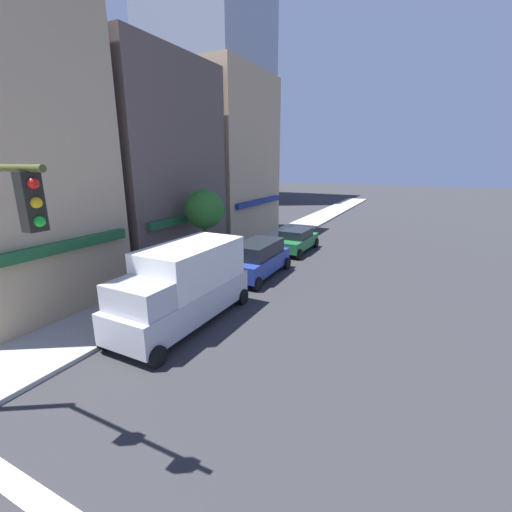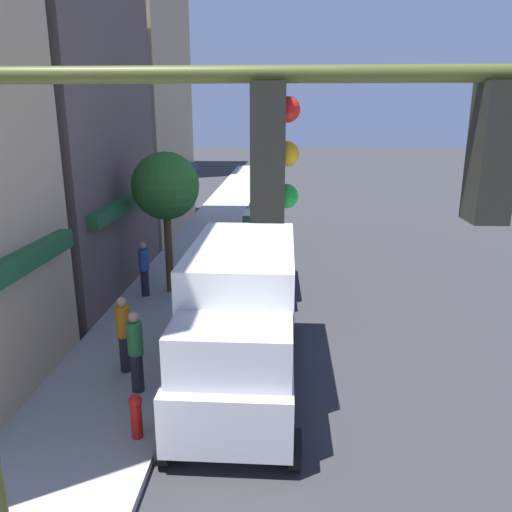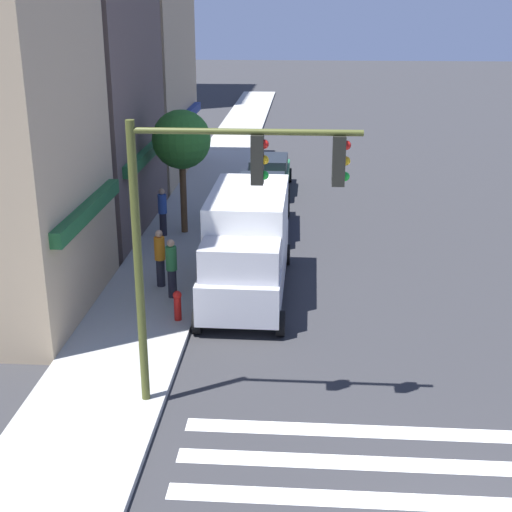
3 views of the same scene
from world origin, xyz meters
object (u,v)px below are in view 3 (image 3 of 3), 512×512
(pedestrian_green_top, at_px, (172,267))
(traffic_signal, at_px, (217,209))
(fire_hydrant, at_px, (178,304))
(sedan_green, at_px, (269,173))
(street_tree, at_px, (181,140))
(pedestrian_blue_shirt, at_px, (163,211))
(pedestrian_orange_vest, at_px, (160,257))
(suv_blue, at_px, (261,204))
(box_truck_silver, at_px, (247,243))

(pedestrian_green_top, bearing_deg, traffic_signal, -106.94)
(pedestrian_green_top, bearing_deg, fire_hydrant, -111.73)
(sedan_green, distance_m, street_tree, 7.87)
(traffic_signal, bearing_deg, pedestrian_blue_shirt, 16.83)
(pedestrian_orange_vest, distance_m, pedestrian_green_top, 0.97)
(suv_blue, bearing_deg, pedestrian_green_top, 162.40)
(pedestrian_green_top, bearing_deg, sedan_green, 43.71)
(box_truck_silver, relative_size, sedan_green, 1.41)
(pedestrian_orange_vest, bearing_deg, fire_hydrant, 114.86)
(pedestrian_blue_shirt, bearing_deg, box_truck_silver, -170.61)
(traffic_signal, bearing_deg, pedestrian_green_top, 20.09)
(traffic_signal, height_order, pedestrian_green_top, traffic_signal)
(box_truck_silver, height_order, pedestrian_green_top, box_truck_silver)
(pedestrian_orange_vest, distance_m, fire_hydrant, 2.60)
(traffic_signal, height_order, suv_blue, traffic_signal)
(pedestrian_green_top, bearing_deg, street_tree, 59.15)
(traffic_signal, distance_m, sedan_green, 19.00)
(traffic_signal, relative_size, box_truck_silver, 0.99)
(box_truck_silver, distance_m, fire_hydrant, 3.04)
(sedan_green, distance_m, fire_hydrant, 14.70)
(sedan_green, distance_m, pedestrian_blue_shirt, 8.12)
(pedestrian_orange_vest, bearing_deg, box_truck_silver, -177.72)
(pedestrian_blue_shirt, distance_m, fire_hydrant, 7.51)
(fire_hydrant, bearing_deg, traffic_signal, -158.15)
(traffic_signal, xyz_separation_m, street_tree, (11.83, 2.73, -0.88))
(pedestrian_green_top, height_order, fire_hydrant, pedestrian_green_top)
(suv_blue, height_order, pedestrian_green_top, suv_blue)
(sedan_green, bearing_deg, traffic_signal, -179.66)
(suv_blue, relative_size, pedestrian_orange_vest, 2.67)
(box_truck_silver, xyz_separation_m, pedestrian_blue_shirt, (4.95, 3.50, -0.51))
(suv_blue, xyz_separation_m, street_tree, (-0.85, 2.80, 2.55))
(pedestrian_blue_shirt, bearing_deg, suv_blue, -94.86)
(pedestrian_orange_vest, height_order, street_tree, street_tree)
(box_truck_silver, height_order, fire_hydrant, box_truck_silver)
(pedestrian_orange_vest, xyz_separation_m, street_tree, (5.39, 0.17, 2.51))
(pedestrian_blue_shirt, bearing_deg, traffic_signal, 170.95)
(pedestrian_orange_vest, height_order, fire_hydrant, pedestrian_orange_vest)
(pedestrian_green_top, bearing_deg, suv_blue, 36.23)
(sedan_green, bearing_deg, fire_hydrant, 173.93)
(traffic_signal, xyz_separation_m, sedan_green, (18.65, -0.07, -3.62))
(box_truck_silver, bearing_deg, suv_blue, 0.56)
(box_truck_silver, bearing_deg, street_tree, 27.76)
(pedestrian_green_top, distance_m, fire_hydrant, 1.68)
(street_tree, bearing_deg, pedestrian_orange_vest, -178.20)
(sedan_green, xyz_separation_m, pedestrian_green_top, (-13.04, 2.13, 0.23))
(sedan_green, height_order, street_tree, street_tree)
(fire_hydrant, bearing_deg, pedestrian_orange_vest, 21.29)
(box_truck_silver, height_order, pedestrian_orange_vest, box_truck_silver)
(traffic_signal, xyz_separation_m, fire_hydrant, (4.06, 1.63, -3.85))
(box_truck_silver, distance_m, pedestrian_orange_vest, 2.68)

